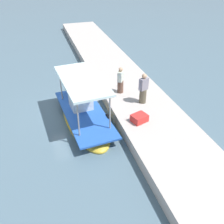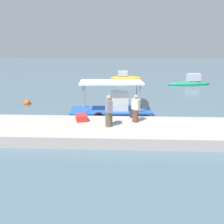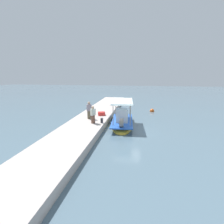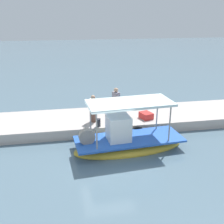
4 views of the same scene
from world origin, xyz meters
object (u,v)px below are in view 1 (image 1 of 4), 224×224
Objects in this scene: fisherman_by_crate at (120,81)px; cargo_crate at (139,118)px; mooring_bollard at (109,92)px; fisherman_near_bollard at (143,90)px; main_fishing_boat at (84,114)px.

fisherman_by_crate reaches higher than cargo_crate.
fisherman_by_crate reaches higher than mooring_bollard.
fisherman_near_bollard is 2.01m from cargo_crate.
mooring_bollard is 0.61× the size of cargo_crate.
mooring_bollard reaches higher than cargo_crate.
fisherman_by_crate is at bearing 28.63° from fisherman_near_bollard.
main_fishing_boat reaches higher than mooring_bollard.
main_fishing_boat is 12.76× the size of mooring_bollard.
main_fishing_boat reaches higher than fisherman_by_crate.
fisherman_near_bollard is at bearing -27.86° from cargo_crate.
cargo_crate is at bearing 152.14° from fisherman_near_bollard.
fisherman_near_bollard reaches higher than mooring_bollard.
fisherman_by_crate is at bearing -1.33° from cargo_crate.
main_fishing_boat is 3.07m from fisherman_by_crate.
cargo_crate is (-3.19, 0.07, -0.55)m from fisherman_by_crate.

